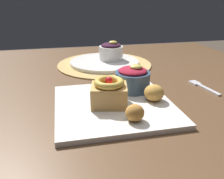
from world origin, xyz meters
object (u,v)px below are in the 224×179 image
object	(u,v)px
back_plate	(104,62)
fritter_front	(154,93)
back_ramekin	(111,51)
berry_ramekin	(133,79)
cake_slice	(109,92)
fritter_middle	(135,113)
front_plate	(114,105)
fork	(202,86)

from	to	relation	value
back_plate	fritter_front	bearing A→B (deg)	-81.86
back_ramekin	back_plate	bearing A→B (deg)	-156.68
berry_ramekin	cake_slice	bearing A→B (deg)	-136.07
berry_ramekin	fritter_middle	xyz separation A→B (m)	(-0.05, -0.17, -0.01)
back_ramekin	front_plate	bearing A→B (deg)	-101.23
front_plate	fritter_front	distance (m)	0.11
fritter_front	fork	xyz separation A→B (m)	(0.19, 0.08, -0.03)
fritter_middle	back_ramekin	world-z (taller)	back_ramekin
fritter_front	fork	bearing A→B (deg)	23.01
front_plate	fritter_middle	distance (m)	0.10
berry_ramekin	back_ramekin	distance (m)	0.32
cake_slice	fork	bearing A→B (deg)	15.02
fork	fritter_middle	bearing A→B (deg)	114.05
berry_ramekin	back_plate	world-z (taller)	berry_ramekin
cake_slice	fork	xyz separation A→B (m)	(0.31, 0.08, -0.04)
berry_ramekin	front_plate	bearing A→B (deg)	-134.31
cake_slice	fritter_middle	world-z (taller)	cake_slice
front_plate	back_ramekin	world-z (taller)	back_ramekin
fork	cake_slice	bearing A→B (deg)	96.82
cake_slice	back_ramekin	size ratio (longest dim) A/B	1.03
front_plate	back_ramekin	bearing A→B (deg)	78.77
front_plate	back_plate	distance (m)	0.38
back_plate	fork	bearing A→B (deg)	-51.07
back_plate	berry_ramekin	bearing A→B (deg)	-85.84
berry_ramekin	fritter_front	distance (m)	0.09
back_ramekin	berry_ramekin	bearing A→B (deg)	-91.34
fritter_front	back_plate	world-z (taller)	fritter_front
fritter_middle	back_plate	xyz separation A→B (m)	(0.02, 0.48, -0.02)
front_plate	back_plate	xyz separation A→B (m)	(0.05, 0.38, 0.01)
back_ramekin	fork	xyz separation A→B (m)	(0.22, -0.32, -0.05)
fork	fritter_front	bearing A→B (deg)	104.81
berry_ramekin	back_plate	xyz separation A→B (m)	(-0.02, 0.31, -0.03)
back_ramekin	fritter_middle	bearing A→B (deg)	-96.26
berry_ramekin	back_plate	size ratio (longest dim) A/B	0.36
cake_slice	fork	world-z (taller)	cake_slice
front_plate	back_ramekin	size ratio (longest dim) A/B	3.02
fork	back_plate	bearing A→B (deg)	30.73
cake_slice	berry_ramekin	xyz separation A→B (m)	(0.08, 0.08, 0.00)
berry_ramekin	back_plate	bearing A→B (deg)	94.16
front_plate	back_plate	bearing A→B (deg)	82.79
cake_slice	fritter_front	xyz separation A→B (m)	(0.12, 0.00, -0.01)
berry_ramekin	fritter_front	xyz separation A→B (m)	(0.03, -0.08, -0.01)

